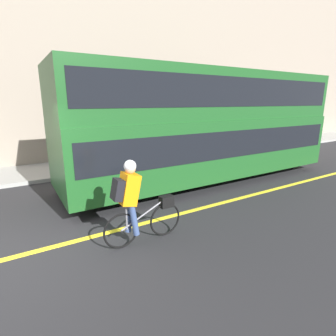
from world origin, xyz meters
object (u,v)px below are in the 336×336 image
object	(u,v)px
cyclist_on_bike	(135,200)
street_sign_post	(124,126)
trash_bin	(198,144)
bus	(206,122)

from	to	relation	value
cyclist_on_bike	street_sign_post	size ratio (longest dim) A/B	0.61
cyclist_on_bike	trash_bin	xyz separation A→B (m)	(6.13, 6.08, -0.32)
bus	trash_bin	distance (m)	4.52
cyclist_on_bike	trash_bin	size ratio (longest dim) A/B	1.90
street_sign_post	bus	bearing A→B (deg)	-68.98
bus	street_sign_post	bearing A→B (deg)	111.02
trash_bin	street_sign_post	distance (m)	3.97
trash_bin	bus	bearing A→B (deg)	-125.21
bus	cyclist_on_bike	world-z (taller)	bus
bus	trash_bin	world-z (taller)	bus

